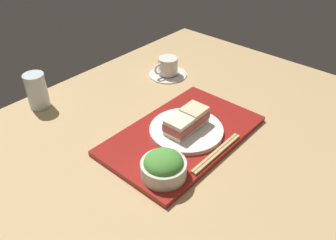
{
  "coord_description": "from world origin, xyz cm",
  "views": [
    {
      "loc": [
        -56.08,
        -49.98,
        61.04
      ],
      "look_at": [
        2.63,
        1.51,
        5.0
      ],
      "focal_mm": 37.04,
      "sensor_mm": 36.0,
      "label": 1
    }
  ],
  "objects_px": {
    "sandwich_plate": "(186,130)",
    "sandwich_far": "(194,116)",
    "chopsticks_pair": "(217,153)",
    "salad_bowl": "(164,166)",
    "drinking_glass": "(37,91)",
    "coffee_cup": "(168,68)",
    "sandwich_near": "(179,127)"
  },
  "relations": [
    {
      "from": "chopsticks_pair",
      "to": "drinking_glass",
      "type": "xyz_separation_m",
      "value": [
        -0.16,
        0.57,
        0.04
      ]
    },
    {
      "from": "sandwich_near",
      "to": "chopsticks_pair",
      "type": "bearing_deg",
      "value": -85.05
    },
    {
      "from": "chopsticks_pair",
      "to": "drinking_glass",
      "type": "distance_m",
      "value": 0.59
    },
    {
      "from": "sandwich_plate",
      "to": "sandwich_far",
      "type": "height_order",
      "value": "sandwich_far"
    },
    {
      "from": "chopsticks_pair",
      "to": "sandwich_plate",
      "type": "bearing_deg",
      "value": 79.42
    },
    {
      "from": "sandwich_far",
      "to": "chopsticks_pair",
      "type": "distance_m",
      "value": 0.13
    },
    {
      "from": "sandwich_near",
      "to": "coffee_cup",
      "type": "xyz_separation_m",
      "value": [
        0.27,
        0.28,
        -0.02
      ]
    },
    {
      "from": "sandwich_near",
      "to": "salad_bowl",
      "type": "bearing_deg",
      "value": -154.06
    },
    {
      "from": "sandwich_plate",
      "to": "chopsticks_pair",
      "type": "height_order",
      "value": "sandwich_plate"
    },
    {
      "from": "sandwich_near",
      "to": "coffee_cup",
      "type": "distance_m",
      "value": 0.39
    },
    {
      "from": "coffee_cup",
      "to": "drinking_glass",
      "type": "relative_size",
      "value": 1.22
    },
    {
      "from": "sandwich_plate",
      "to": "sandwich_near",
      "type": "relative_size",
      "value": 3.08
    },
    {
      "from": "sandwich_far",
      "to": "coffee_cup",
      "type": "xyz_separation_m",
      "value": [
        0.21,
        0.28,
        -0.03
      ]
    },
    {
      "from": "sandwich_far",
      "to": "chopsticks_pair",
      "type": "height_order",
      "value": "sandwich_far"
    },
    {
      "from": "salad_bowl",
      "to": "sandwich_far",
      "type": "bearing_deg",
      "value": 18.27
    },
    {
      "from": "coffee_cup",
      "to": "salad_bowl",
      "type": "bearing_deg",
      "value": -139.74
    },
    {
      "from": "chopsticks_pair",
      "to": "sandwich_near",
      "type": "bearing_deg",
      "value": 94.95
    },
    {
      "from": "sandwich_plate",
      "to": "sandwich_far",
      "type": "bearing_deg",
      "value": -0.11
    },
    {
      "from": "salad_bowl",
      "to": "drinking_glass",
      "type": "xyz_separation_m",
      "value": [
        -0.02,
        0.51,
        0.01
      ]
    },
    {
      "from": "sandwich_near",
      "to": "drinking_glass",
      "type": "bearing_deg",
      "value": 109.1
    },
    {
      "from": "sandwich_far",
      "to": "sandwich_plate",
      "type": "bearing_deg",
      "value": 179.89
    },
    {
      "from": "sandwich_near",
      "to": "drinking_glass",
      "type": "distance_m",
      "value": 0.47
    },
    {
      "from": "sandwich_far",
      "to": "drinking_glass",
      "type": "relative_size",
      "value": 0.59
    },
    {
      "from": "sandwich_plate",
      "to": "sandwich_near",
      "type": "distance_m",
      "value": 0.04
    },
    {
      "from": "chopsticks_pair",
      "to": "coffee_cup",
      "type": "xyz_separation_m",
      "value": [
        0.26,
        0.4,
        0.01
      ]
    },
    {
      "from": "drinking_glass",
      "to": "sandwich_far",
      "type": "bearing_deg",
      "value": -63.84
    },
    {
      "from": "salad_bowl",
      "to": "drinking_glass",
      "type": "bearing_deg",
      "value": 91.89
    },
    {
      "from": "sandwich_near",
      "to": "sandwich_far",
      "type": "relative_size",
      "value": 0.99
    },
    {
      "from": "coffee_cup",
      "to": "drinking_glass",
      "type": "height_order",
      "value": "drinking_glass"
    },
    {
      "from": "sandwich_far",
      "to": "chopsticks_pair",
      "type": "xyz_separation_m",
      "value": [
        -0.05,
        -0.12,
        -0.03
      ]
    },
    {
      "from": "sandwich_plate",
      "to": "coffee_cup",
      "type": "distance_m",
      "value": 0.37
    },
    {
      "from": "salad_bowl",
      "to": "drinking_glass",
      "type": "distance_m",
      "value": 0.51
    }
  ]
}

